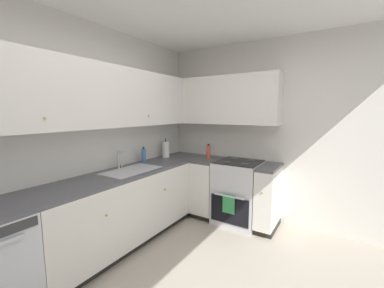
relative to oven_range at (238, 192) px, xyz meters
The scene contains 14 objects.
wall_back 2.35m from the oven_range, 143.93° to the left, with size 4.21×0.05×2.63m, color silver.
wall_right 1.01m from the oven_range, 55.62° to the right, with size 0.05×3.53×2.63m, color silver.
lower_cabinets_back 1.66m from the oven_range, 144.24° to the left, with size 2.05×0.62×0.87m.
countertop_back 1.71m from the oven_range, 144.37° to the left, with size 3.26×0.60×0.04m, color #4C4C51.
lower_cabinets_right 0.12m from the oven_range, 97.61° to the left, with size 0.62×1.22×0.87m.
countertop_right 0.44m from the oven_range, 98.96° to the left, with size 0.60×1.22×0.03m.
oven_range is the anchor object (origin of this frame).
upper_cabinets_back 2.29m from the oven_range, 143.74° to the left, with size 2.94×0.34×0.70m.
upper_cabinets_right 1.39m from the oven_range, 72.27° to the left, with size 0.32×1.77×0.70m.
sink 1.56m from the oven_range, 141.73° to the left, with size 0.70×0.40×0.10m.
faucet 1.74m from the oven_range, 135.92° to the left, with size 0.07×0.16×0.22m.
soap_bottle 1.47m from the oven_range, 123.33° to the left, with size 0.06×0.06×0.22m.
paper_towel_roll 1.29m from the oven_range, 103.55° to the left, with size 0.11×0.11×0.31m.
oil_bottle 0.74m from the oven_range, 92.14° to the left, with size 0.06×0.06×0.23m.
Camera 1 is at (-1.44, -0.77, 1.62)m, focal length 22.33 mm.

